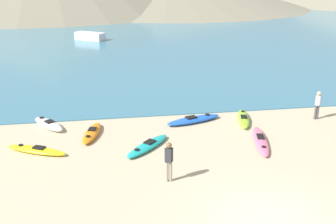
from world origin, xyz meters
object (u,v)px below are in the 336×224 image
moored_boat_3 (65,12)px  kayak_on_sand_5 (36,150)px  kayak_on_sand_3 (92,133)px  moored_boat_2 (90,36)px  kayak_on_sand_0 (243,119)px  kayak_on_sand_1 (194,120)px  person_near_foreground (169,159)px  person_near_waterline (318,103)px  kayak_on_sand_2 (148,146)px  kayak_on_sand_7 (49,124)px  kayak_on_sand_6 (261,141)px

moored_boat_3 → kayak_on_sand_5: bearing=-86.6°
kayak_on_sand_3 → moored_boat_2: size_ratio=0.75×
kayak_on_sand_0 → kayak_on_sand_1: bearing=174.4°
kayak_on_sand_1 → moored_boat_3: (-11.44, 55.78, 0.54)m
moored_boat_3 → person_near_foreground: bearing=-81.7°
moored_boat_2 → kayak_on_sand_1: bearing=-77.4°
person_near_waterline → kayak_on_sand_0: bearing=175.4°
kayak_on_sand_2 → kayak_on_sand_7: size_ratio=1.06×
kayak_on_sand_0 → kayak_on_sand_5: 11.05m
kayak_on_sand_3 → kayak_on_sand_6: bearing=-15.4°
kayak_on_sand_3 → kayak_on_sand_5: 2.97m
kayak_on_sand_2 → kayak_on_sand_5: (-5.14, 0.35, 0.00)m
kayak_on_sand_2 → person_near_foreground: bearing=-81.4°
kayak_on_sand_3 → person_near_foreground: 6.10m
kayak_on_sand_7 → kayak_on_sand_0: bearing=-4.5°
kayak_on_sand_0 → kayak_on_sand_7: kayak_on_sand_7 is taller
kayak_on_sand_0 → kayak_on_sand_6: (-0.16, -2.95, -0.03)m
kayak_on_sand_0 → kayak_on_sand_2: kayak_on_sand_0 is taller
person_near_waterline → moored_boat_3: size_ratio=0.29×
person_near_foreground → moored_boat_2: 34.45m
kayak_on_sand_1 → kayak_on_sand_2: size_ratio=1.23×
kayak_on_sand_2 → kayak_on_sand_0: bearing=25.1°
kayak_on_sand_1 → person_near_waterline: 7.03m
person_near_waterline → moored_boat_2: size_ratio=0.44×
moored_boat_2 → kayak_on_sand_0: bearing=-72.2°
kayak_on_sand_2 → moored_boat_3: (-8.56, 58.72, 0.56)m
kayak_on_sand_2 → person_near_waterline: person_near_waterline is taller
moored_boat_2 → moored_boat_3: moored_boat_3 is taller
moored_boat_3 → kayak_on_sand_7: bearing=-86.3°
kayak_on_sand_5 → moored_boat_3: moored_boat_3 is taller
kayak_on_sand_0 → moored_boat_3: (-14.23, 56.06, 0.54)m
person_near_waterline → moored_boat_3: bearing=108.1°
kayak_on_sand_3 → moored_boat_3: bearing=95.9°
kayak_on_sand_2 → moored_boat_3: bearing=98.3°
kayak_on_sand_5 → person_near_waterline: (14.97, 1.98, 0.80)m
kayak_on_sand_5 → kayak_on_sand_7: bearing=86.9°
kayak_on_sand_1 → kayak_on_sand_3: kayak_on_sand_1 is taller
kayak_on_sand_5 → kayak_on_sand_0: bearing=12.1°
kayak_on_sand_7 → person_near_waterline: (14.80, -1.17, 0.76)m
kayak_on_sand_3 → person_near_foreground: (3.13, -5.16, 0.82)m
person_near_foreground → kayak_on_sand_5: bearing=147.8°
moored_boat_2 → kayak_on_sand_5: bearing=-93.2°
person_near_waterline → moored_boat_2: 31.62m
person_near_waterline → moored_boat_3: person_near_waterline is taller
kayak_on_sand_6 → moored_boat_3: 60.66m
moored_boat_2 → moored_boat_3: (-5.15, 27.69, 0.19)m
kayak_on_sand_3 → kayak_on_sand_7: (-2.32, 1.53, 0.03)m
kayak_on_sand_1 → kayak_on_sand_7: size_ratio=1.30×
kayak_on_sand_1 → kayak_on_sand_5: kayak_on_sand_1 is taller
kayak_on_sand_7 → moored_boat_3: 55.34m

